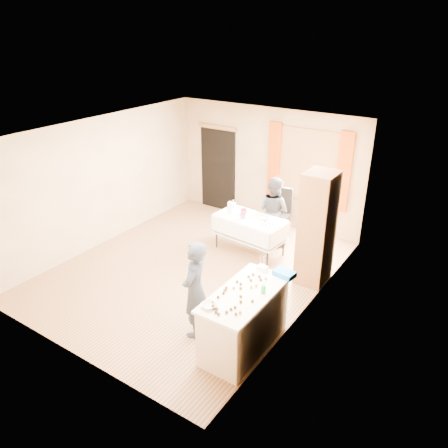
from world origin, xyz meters
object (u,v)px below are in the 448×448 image
Objects in this scene: chair at (279,222)px; girl at (195,290)px; party_table at (250,231)px; woman at (273,211)px; cabinet at (317,229)px; counter at (244,320)px.

chair is 0.69× the size of girl.
chair is at bearing 87.67° from party_table.
party_table is 1.03× the size of woman.
cabinet is at bearing 158.27° from woman.
counter is (-0.10, -2.20, -0.56)m from cabinet.
cabinet is at bearing -50.82° from chair.
counter is 3.35m from woman.
chair is 0.73× the size of woman.
woman reaches higher than counter.
woman is (0.19, 0.62, 0.27)m from party_table.
chair reaches higher than counter.
girl is 3.27m from woman.
cabinet is 1.42× the size of woman.
cabinet is 1.62m from party_table.
counter is 1.41× the size of chair.
girl is (-0.85, -2.32, -0.26)m from cabinet.
girl is at bearing -70.96° from party_table.
woman is (-0.44, 3.24, -0.03)m from girl.
chair is at bearing -68.98° from woman.
girl reaches higher than counter.
cabinet reaches higher than party_table.
party_table is at bearing 119.05° from counter.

